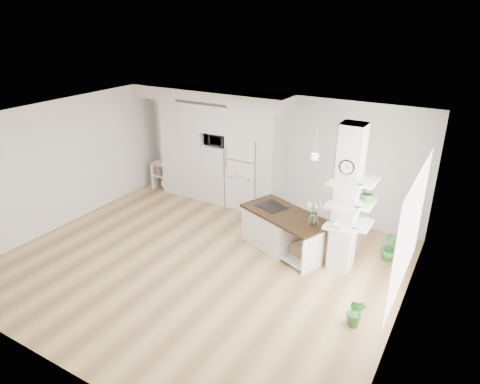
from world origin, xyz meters
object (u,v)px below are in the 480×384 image
object	(u,v)px
kitchen_island	(278,227)
floor_plant_a	(356,312)
bookshelf	(166,178)
refrigerator	(246,171)

from	to	relation	value
kitchen_island	floor_plant_a	bearing A→B (deg)	-16.22
floor_plant_a	bookshelf	bearing A→B (deg)	154.77
kitchen_island	bookshelf	xyz separation A→B (m)	(-3.82, 1.19, -0.11)
refrigerator	floor_plant_a	bearing A→B (deg)	-39.77
refrigerator	kitchen_island	world-z (taller)	refrigerator
refrigerator	bookshelf	distance (m)	2.39
kitchen_island	floor_plant_a	distance (m)	2.56
floor_plant_a	refrigerator	bearing A→B (deg)	140.23
refrigerator	bookshelf	bearing A→B (deg)	-175.54
refrigerator	bookshelf	world-z (taller)	refrigerator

